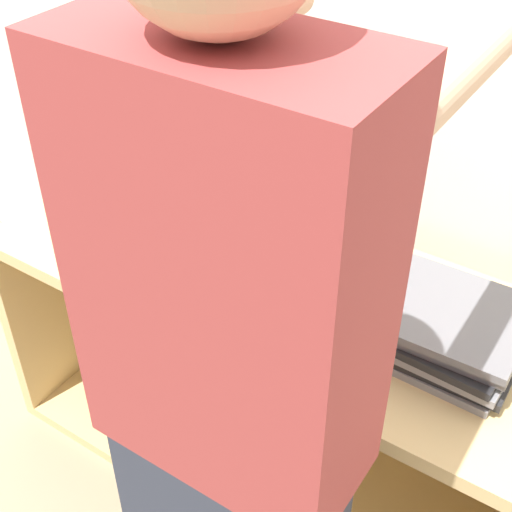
# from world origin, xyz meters

# --- Properties ---
(cart) EXTENTS (1.41, 0.56, 0.66)m
(cart) POSITION_xyz_m (0.00, 0.35, 0.33)
(cart) COLOR tan
(cart) RESTS_ON ground_plane
(laptop_open) EXTENTS (0.35, 0.34, 0.27)m
(laptop_open) POSITION_xyz_m (0.00, 0.34, 0.71)
(laptop_open) COLOR gray
(laptop_open) RESTS_ON cart
(laptop_stack_left) EXTENTS (0.36, 0.28, 0.09)m
(laptop_stack_left) POSITION_xyz_m (-0.38, 0.28, 0.70)
(laptop_stack_left) COLOR #B7B7BC
(laptop_stack_left) RESTS_ON cart
(laptop_stack_right) EXTENTS (0.37, 0.28, 0.11)m
(laptop_stack_right) POSITION_xyz_m (0.38, 0.28, 0.71)
(laptop_stack_right) COLOR gray
(laptop_stack_right) RESTS_ON cart
(person) EXTENTS (0.40, 0.53, 1.67)m
(person) POSITION_xyz_m (0.25, -0.24, 0.84)
(person) COLOR #2D3342
(person) RESTS_ON ground_plane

